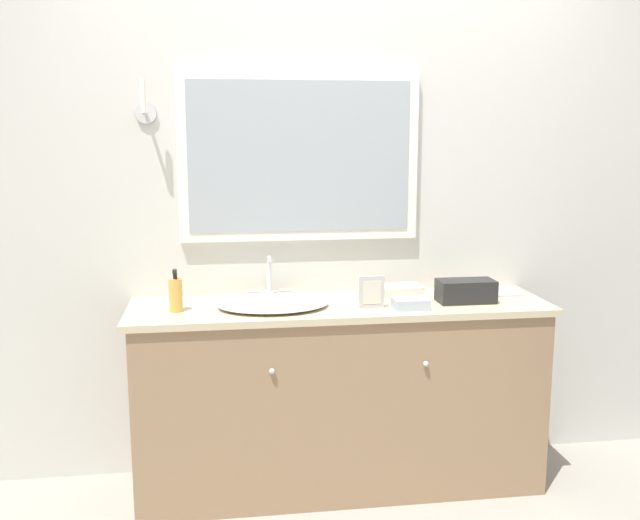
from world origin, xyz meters
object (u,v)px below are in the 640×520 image
object	(u,v)px
appliance_box	(466,291)
soap_bottle	(176,294)
picture_frame	(372,292)
sink_basin	(273,303)

from	to	relation	value
appliance_box	soap_bottle	bearing A→B (deg)	179.51
appliance_box	picture_frame	xyz separation A→B (m)	(-0.44, -0.05, 0.02)
sink_basin	appliance_box	distance (m)	0.87
picture_frame	sink_basin	bearing A→B (deg)	169.05
appliance_box	picture_frame	size ratio (longest dim) A/B	1.79
appliance_box	picture_frame	bearing A→B (deg)	-173.84
soap_bottle	appliance_box	xyz separation A→B (m)	(1.28, -0.01, -0.02)
sink_basin	picture_frame	world-z (taller)	sink_basin
appliance_box	sink_basin	bearing A→B (deg)	177.75
soap_bottle	appliance_box	bearing A→B (deg)	-0.49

